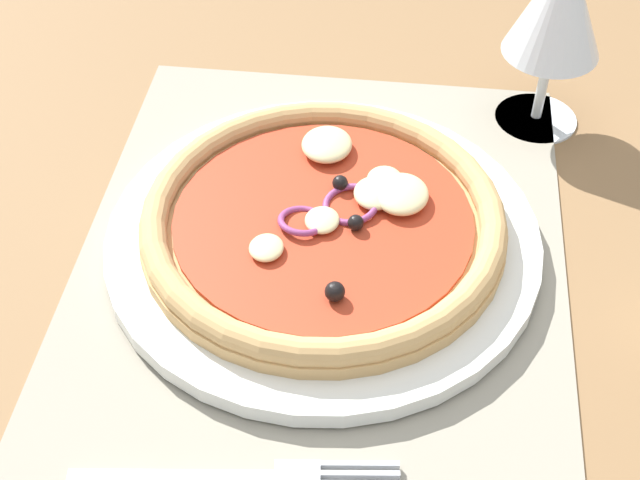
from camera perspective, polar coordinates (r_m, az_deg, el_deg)
ground_plane at (r=61.78cm, az=-0.08°, el=-2.97°), size 190.00×140.00×2.40cm
placemat at (r=60.74cm, az=-0.08°, el=-2.10°), size 44.08×32.54×0.40cm
plate at (r=61.81cm, az=0.28°, el=0.06°), size 29.13×29.13×1.23cm
pizza at (r=60.68cm, az=0.36°, el=1.25°), size 24.28×24.28×2.55cm
fork at (r=51.34cm, az=-4.15°, el=-14.58°), size 3.53×18.06×0.44cm
wine_glass at (r=69.55cm, az=14.61°, el=13.81°), size 7.20×7.20×14.90cm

